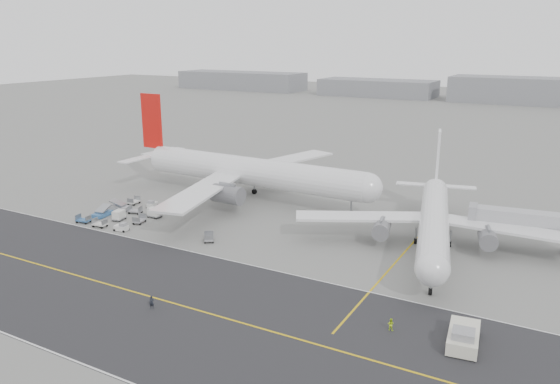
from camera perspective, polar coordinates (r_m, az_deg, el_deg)
The scene contains 11 objects.
ground at distance 92.88m, azimuth -7.94°, elevation -5.86°, with size 700.00×700.00×0.00m, color gray.
taxiway at distance 77.30m, azimuth -12.99°, elevation -10.72°, with size 220.00×59.00×0.03m.
horizon_buildings at distance 331.23m, azimuth 25.13°, elevation 8.33°, with size 520.00×28.00×28.00m, color gray, non-canonical shape.
airliner_a at distance 119.17m, azimuth -3.53°, elevation 2.22°, with size 62.65×61.90×21.60m.
airliner_b at distance 95.13m, azimuth 15.82°, elevation -2.74°, with size 46.28×47.31×16.57m.
pushback_tug at distance 67.76m, azimuth 18.62°, elevation -14.15°, with size 4.15×9.27×2.62m.
jet_bridge at distance 99.20m, azimuth 24.11°, elevation -2.85°, with size 17.93×5.42×6.70m.
gse_cluster at distance 112.31m, azimuth -15.56°, elevation -2.47°, with size 17.64×21.71×2.03m, color #9A9A9F, non-canonical shape.
stray_dolly at distance 95.90m, azimuth -7.43°, elevation -5.14°, with size 1.59×2.58×1.59m, color silver, non-canonical shape.
ground_crew_a at distance 74.18m, azimuth -13.27°, elevation -11.15°, with size 0.65×0.43×1.78m, color black.
ground_crew_b at distance 68.80m, azimuth 11.49°, elevation -13.39°, with size 0.76×0.59×1.55m, color #C1E81B.
Camera 1 is at (52.55, -68.72, 33.81)m, focal length 35.00 mm.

